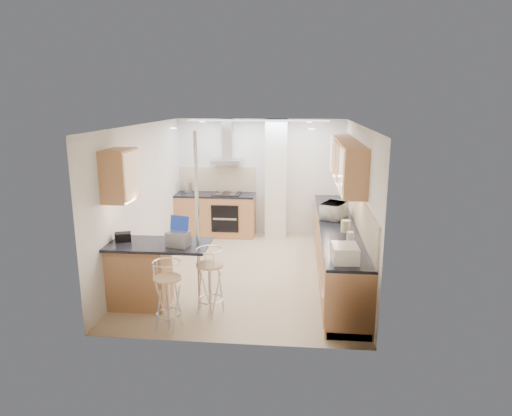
# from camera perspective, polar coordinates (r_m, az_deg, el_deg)

# --- Properties ---
(ground) EXTENTS (4.80, 4.80, 0.00)m
(ground) POSITION_cam_1_polar(r_m,az_deg,el_deg) (7.97, -0.96, -7.92)
(ground) COLOR #CDB089
(ground) RESTS_ON ground
(room_shell) EXTENTS (3.64, 4.84, 2.51)m
(room_shell) POSITION_cam_1_polar(r_m,az_deg,el_deg) (7.88, 1.65, 3.50)
(room_shell) COLOR white
(room_shell) RESTS_ON ground
(right_counter) EXTENTS (0.63, 4.40, 0.92)m
(right_counter) POSITION_cam_1_polar(r_m,az_deg,el_deg) (7.79, 10.10, -5.03)
(right_counter) COLOR #AC6F45
(right_counter) RESTS_ON ground
(back_counter) EXTENTS (1.70, 0.63, 0.92)m
(back_counter) POSITION_cam_1_polar(r_m,az_deg,el_deg) (9.94, -5.05, -0.81)
(back_counter) COLOR #AC6F45
(back_counter) RESTS_ON ground
(peninsula) EXTENTS (1.47, 0.72, 0.94)m
(peninsula) POSITION_cam_1_polar(r_m,az_deg,el_deg) (6.69, -12.12, -8.13)
(peninsula) COLOR #AC6F45
(peninsula) RESTS_ON ground
(microwave) EXTENTS (0.51, 0.59, 0.28)m
(microwave) POSITION_cam_1_polar(r_m,az_deg,el_deg) (7.85, 9.71, -0.33)
(microwave) COLOR white
(microwave) RESTS_ON right_counter
(laptop) EXTENTS (0.34, 0.28, 0.20)m
(laptop) POSITION_cam_1_polar(r_m,az_deg,el_deg) (6.34, -9.70, -3.83)
(laptop) COLOR #929599
(laptop) RESTS_ON peninsula
(bag) EXTENTS (0.26, 0.23, 0.12)m
(bag) POSITION_cam_1_polar(r_m,az_deg,el_deg) (6.75, -16.30, -3.49)
(bag) COLOR black
(bag) RESTS_ON peninsula
(bar_stool_near) EXTENTS (0.43, 0.43, 0.93)m
(bar_stool_near) POSITION_cam_1_polar(r_m,az_deg,el_deg) (6.03, -10.94, -10.66)
(bar_stool_near) COLOR #DCAA76
(bar_stool_near) RESTS_ON ground
(bar_stool_end) EXTENTS (0.43, 0.43, 0.95)m
(bar_stool_end) POSITION_cam_1_polar(r_m,az_deg,el_deg) (6.34, -5.76, -9.12)
(bar_stool_end) COLOR #DCAA76
(bar_stool_end) RESTS_ON ground
(jar_a) EXTENTS (0.16, 0.16, 0.17)m
(jar_a) POSITION_cam_1_polar(r_m,az_deg,el_deg) (8.54, 10.39, 0.39)
(jar_a) COLOR silver
(jar_a) RESTS_ON right_counter
(jar_b) EXTENTS (0.13, 0.13, 0.15)m
(jar_b) POSITION_cam_1_polar(r_m,az_deg,el_deg) (8.39, 9.99, 0.12)
(jar_b) COLOR silver
(jar_b) RESTS_ON right_counter
(jar_c) EXTENTS (0.16, 0.16, 0.18)m
(jar_c) POSITION_cam_1_polar(r_m,az_deg,el_deg) (7.12, 11.12, -2.23)
(jar_c) COLOR beige
(jar_c) RESTS_ON right_counter
(jar_d) EXTENTS (0.13, 0.13, 0.15)m
(jar_d) POSITION_cam_1_polar(r_m,az_deg,el_deg) (6.62, 11.68, -3.58)
(jar_d) COLOR white
(jar_d) RESTS_ON right_counter
(bread_bin) EXTENTS (0.33, 0.41, 0.21)m
(bread_bin) POSITION_cam_1_polar(r_m,az_deg,el_deg) (5.84, 11.04, -5.57)
(bread_bin) COLOR silver
(bread_bin) RESTS_ON right_counter
(kettle) EXTENTS (0.16, 0.16, 0.23)m
(kettle) POSITION_cam_1_polar(r_m,az_deg,el_deg) (10.04, -8.46, 2.59)
(kettle) COLOR #B0B3B5
(kettle) RESTS_ON back_counter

